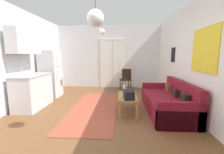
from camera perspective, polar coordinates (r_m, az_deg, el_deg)
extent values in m
cube|color=brown|center=(3.48, -6.35, -16.97)|extent=(5.05, 7.65, 0.10)
cube|color=silver|center=(6.70, -1.33, 7.72)|extent=(4.65, 0.10, 2.72)
cube|color=white|center=(6.66, -2.16, 5.00)|extent=(0.52, 0.02, 2.09)
cube|color=white|center=(6.63, 2.49, 4.98)|extent=(0.52, 0.02, 2.09)
cube|color=white|center=(6.66, 0.16, 14.25)|extent=(1.14, 0.03, 0.06)
cube|color=white|center=(3.55, 32.63, 5.77)|extent=(0.10, 7.25, 2.72)
cube|color=yellow|center=(3.53, 31.83, 8.76)|extent=(0.02, 0.92, 0.90)
cube|color=black|center=(5.18, 22.33, 7.87)|extent=(0.02, 0.30, 0.45)
cube|color=green|center=(4.79, -32.59, 11.15)|extent=(0.02, 0.32, 0.40)
cube|color=#9E4733|center=(4.22, -6.70, -11.52)|extent=(1.19, 3.10, 0.01)
cube|color=maroon|center=(4.06, 19.82, -9.83)|extent=(0.91, 2.00, 0.41)
cube|color=maroon|center=(4.13, 25.05, -7.03)|extent=(0.15, 2.00, 0.79)
cube|color=maroon|center=(3.20, 24.75, -13.54)|extent=(0.91, 0.11, 0.57)
cube|color=maroon|center=(4.92, 16.79, -5.51)|extent=(0.91, 0.11, 0.57)
cube|color=black|center=(3.54, 26.20, -7.58)|extent=(0.14, 0.23, 0.23)
cube|color=black|center=(4.05, 23.31, -5.71)|extent=(0.13, 0.19, 0.19)
cube|color=brown|center=(4.59, 20.76, -3.83)|extent=(0.15, 0.21, 0.22)
cube|color=#A87542|center=(3.76, 5.97, -7.30)|extent=(0.47, 0.92, 0.04)
cube|color=#A87542|center=(3.43, 2.92, -12.73)|extent=(0.05, 0.05, 0.41)
cube|color=#A87542|center=(3.45, 9.51, -12.72)|extent=(0.05, 0.05, 0.41)
cube|color=#A87542|center=(4.23, 3.03, -8.62)|extent=(0.05, 0.05, 0.41)
cube|color=#A87542|center=(4.24, 8.32, -8.63)|extent=(0.05, 0.05, 0.41)
cylinder|color=beige|center=(3.95, 4.91, -4.64)|extent=(0.09, 0.09, 0.22)
cylinder|color=#477F42|center=(3.91, 4.95, -1.51)|extent=(0.01, 0.01, 0.22)
cube|color=black|center=(3.46, 6.43, -6.77)|extent=(0.26, 0.35, 0.19)
torus|color=black|center=(3.43, 6.47, -4.89)|extent=(0.21, 0.01, 0.21)
cube|color=white|center=(5.54, -22.43, 1.11)|extent=(0.57, 0.65, 1.59)
cube|color=#4C4C51|center=(5.40, -19.82, 3.88)|extent=(0.01, 0.62, 0.01)
cylinder|color=#B7BABF|center=(5.22, -20.54, 5.81)|extent=(0.02, 0.02, 0.22)
cylinder|color=#B7BABF|center=(5.26, -20.27, 0.60)|extent=(0.02, 0.02, 0.35)
cube|color=silver|center=(4.63, -27.94, -5.00)|extent=(0.56, 1.13, 0.89)
cube|color=#B7BABF|center=(4.56, -28.34, 0.64)|extent=(0.59, 1.16, 0.03)
cube|color=#999BA0|center=(4.49, -28.83, -0.07)|extent=(0.36, 0.40, 0.10)
cylinder|color=#B7BABF|center=(4.60, -31.31, 1.93)|extent=(0.02, 0.02, 0.20)
cube|color=silver|center=(4.60, -30.44, 11.62)|extent=(0.32, 1.02, 0.64)
cylinder|color=black|center=(6.48, 6.27, -2.62)|extent=(0.03, 0.03, 0.41)
cylinder|color=black|center=(6.39, 3.16, -2.73)|extent=(0.03, 0.03, 0.41)
cylinder|color=black|center=(6.16, 7.14, -3.21)|extent=(0.03, 0.03, 0.41)
cylinder|color=black|center=(6.06, 3.88, -3.34)|extent=(0.03, 0.03, 0.41)
cube|color=black|center=(6.23, 5.14, -1.02)|extent=(0.50, 0.49, 0.04)
cube|color=black|center=(6.02, 5.61, 0.93)|extent=(0.37, 0.12, 0.46)
sphere|color=white|center=(2.50, -6.35, 21.52)|extent=(0.26, 0.26, 0.26)
cylinder|color=black|center=(4.96, -4.06, 20.67)|extent=(0.01, 0.01, 0.44)
sphere|color=white|center=(4.90, -4.02, 16.98)|extent=(0.20, 0.20, 0.20)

